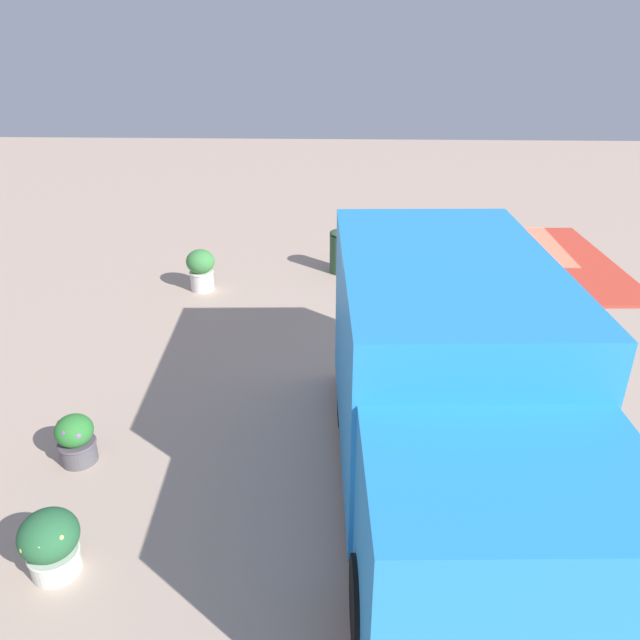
{
  "coord_description": "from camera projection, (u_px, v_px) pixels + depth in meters",
  "views": [
    {
      "loc": [
        -1.19,
        -7.15,
        4.79
      ],
      "look_at": [
        -1.47,
        0.84,
        0.82
      ],
      "focal_mm": 34.63,
      "sensor_mm": 36.0,
      "label": 1
    }
  ],
  "objects": [
    {
      "name": "planter_flowering_side",
      "position": [
        201.0,
        268.0,
        11.79
      ],
      "size": [
        0.54,
        0.54,
        0.81
      ],
      "color": "silver",
      "rests_on": "ground_plane"
    },
    {
      "name": "planter_flowering_near",
      "position": [
        50.0,
        542.0,
        5.77
      ],
      "size": [
        0.56,
        0.56,
        0.69
      ],
      "color": "silver",
      "rests_on": "ground_plane"
    },
    {
      "name": "ground_plane",
      "position": [
        424.0,
        402.0,
        8.49
      ],
      "size": [
        40.0,
        40.0,
        0.0
      ],
      "primitive_type": "plane",
      "color": "tan"
    },
    {
      "name": "planter_flowering_far",
      "position": [
        76.0,
        439.0,
        7.25
      ],
      "size": [
        0.45,
        0.45,
        0.62
      ],
      "color": "#545155",
      "rests_on": "ground_plane"
    },
    {
      "name": "food_truck",
      "position": [
        450.0,
        400.0,
        6.4
      ],
      "size": [
        2.92,
        5.34,
        2.52
      ],
      "color": "#268AD9",
      "rests_on": "ground_plane"
    },
    {
      "name": "trash_bin",
      "position": [
        341.0,
        251.0,
        12.6
      ],
      "size": [
        0.48,
        0.48,
        0.9
      ],
      "color": "#284A2C",
      "rests_on": "ground_plane"
    },
    {
      "name": "person_customer",
      "position": [
        550.0,
        322.0,
        9.91
      ],
      "size": [
        0.63,
        0.77,
        0.9
      ],
      "color": "navy",
      "rests_on": "ground_plane"
    }
  ]
}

